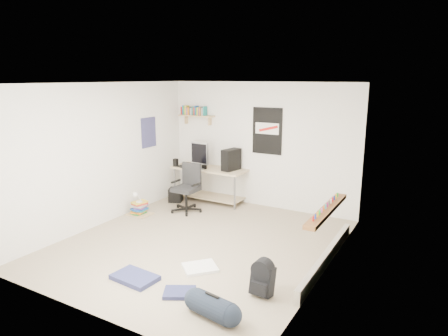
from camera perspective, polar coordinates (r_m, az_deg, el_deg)
The scene contains 26 objects.
floor at distance 6.50m, azimuth -3.48°, elevation -10.67°, with size 4.00×4.50×0.01m, color gray.
ceiling at distance 5.96m, azimuth -3.82°, elevation 12.05°, with size 4.00×4.50×0.01m, color white.
back_wall at distance 8.05m, azimuth 5.22°, elevation 3.26°, with size 4.00×0.01×2.50m, color silver.
left_wall at distance 7.38m, azimuth -16.77°, elevation 1.88°, with size 0.01×4.50×2.50m, color silver.
right_wall at distance 5.30m, azimuth 14.79°, elevation -2.17°, with size 0.01×4.50×2.50m, color silver.
desk at distance 8.49m, azimuth -1.91°, elevation -2.31°, with size 1.59×0.70×0.73m, color tan.
monitor_left at distance 8.42m, azimuth -3.95°, elevation 1.49°, with size 0.37×0.09×0.41m, color #999A9E.
monitor_right at distance 8.16m, azimuth -3.50°, elevation 1.28°, with size 0.41×0.10×0.45m, color #A7A7AC.
pc_tower at distance 8.11m, azimuth 1.03°, elevation 1.19°, with size 0.20×0.42×0.44m, color black.
keyboard at distance 8.41m, azimuth -5.59°, elevation 0.10°, with size 0.44×0.16×0.02m, color black.
speaker_left at distance 8.53m, azimuth -6.92°, elevation 0.76°, with size 0.08×0.08×0.17m, color black.
speaker_right at distance 8.27m, azimuth -2.84°, elevation 0.51°, with size 0.09×0.09×0.19m, color black.
office_chair at distance 7.81m, azimuth -5.46°, elevation -2.76°, with size 0.62×0.62×0.95m, color black.
wall_shelf at distance 8.58m, azimuth -3.95°, elevation 7.45°, with size 0.80×0.22×0.24m, color tan.
poster_back_wall at distance 7.92m, azimuth 6.17°, elevation 5.28°, with size 0.62×0.03×0.92m, color black.
poster_left_wall at distance 8.19m, azimuth -10.72°, elevation 5.02°, with size 0.02×0.42×0.60m, color navy.
window at distance 5.55m, azimuth 15.18°, elevation 0.60°, with size 0.10×1.50×1.26m, color brown.
baseboard_heater at distance 5.98m, azimuth 14.45°, elevation -12.24°, with size 0.08×2.50×0.18m, color #B7B2A8.
backpack at distance 5.01m, azimuth 5.54°, elevation -15.67°, with size 0.27×0.21×0.35m, color black.
duffel_bag at distance 4.62m, azimuth -1.69°, elevation -19.10°, with size 0.26×0.26×0.51m, color black.
tshirt at distance 5.69m, azimuth -3.45°, elevation -14.00°, with size 0.45×0.38×0.04m, color silver.
jeans_a at distance 5.53m, azimuth -12.61°, elevation -15.03°, with size 0.59×0.37×0.06m, color navy.
jeans_b at distance 5.12m, azimuth -6.36°, elevation -17.27°, with size 0.38×0.29×0.05m, color #21264C.
book_stack at distance 7.87m, azimuth -11.98°, elevation -5.45°, with size 0.47×0.39×0.32m, color brown.
desk_lamp at distance 7.78m, azimuth -12.04°, elevation -3.91°, with size 0.12×0.20×0.20m, color silver.
subwoofer at distance 8.54m, azimuth -6.92°, elevation -3.86°, with size 0.27×0.27×0.30m, color black.
Camera 1 is at (3.28, -4.97, 2.59)m, focal length 32.00 mm.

